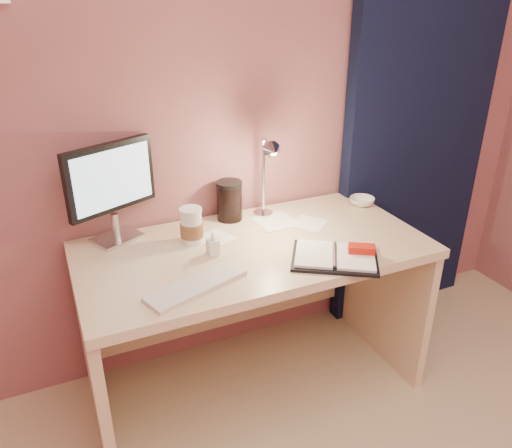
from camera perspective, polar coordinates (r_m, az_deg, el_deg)
name	(u,v)px	position (r m, az deg, el deg)	size (l,w,h in m)	color
room	(405,109)	(2.62, 16.71, 12.53)	(3.50, 3.50, 3.50)	#C6B28E
desk	(247,284)	(2.18, -1.02, -6.89)	(1.40, 0.70, 0.73)	beige
monitor	(110,184)	(2.04, -16.36, 4.42)	(0.36, 0.20, 0.41)	silver
keyboard	(197,285)	(1.75, -6.79, -6.99)	(0.38, 0.11, 0.02)	silver
planner	(337,256)	(1.93, 9.24, -3.64)	(0.40, 0.38, 0.05)	black
paper_a	(309,223)	(2.21, 6.08, 0.09)	(0.14, 0.14, 0.00)	white
paper_b	(275,221)	(2.22, 2.24, 0.33)	(0.17, 0.17, 0.00)	white
paper_c	(215,238)	(2.08, -4.72, -1.60)	(0.13, 0.13, 0.00)	white
coffee_cup	(192,227)	(2.02, -7.38, -0.31)	(0.09, 0.09, 0.15)	silver
bowl	(362,201)	(2.44, 12.02, 2.54)	(0.12, 0.12, 0.04)	silver
lotion_bottle	(213,244)	(1.93, -4.95, -2.24)	(0.04, 0.04, 0.10)	silver
dark_jar	(229,203)	(2.22, -3.05, 2.46)	(0.11, 0.11, 0.16)	black
desk_lamp	(277,171)	(2.12, 2.38, 6.07)	(0.11, 0.24, 0.39)	silver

